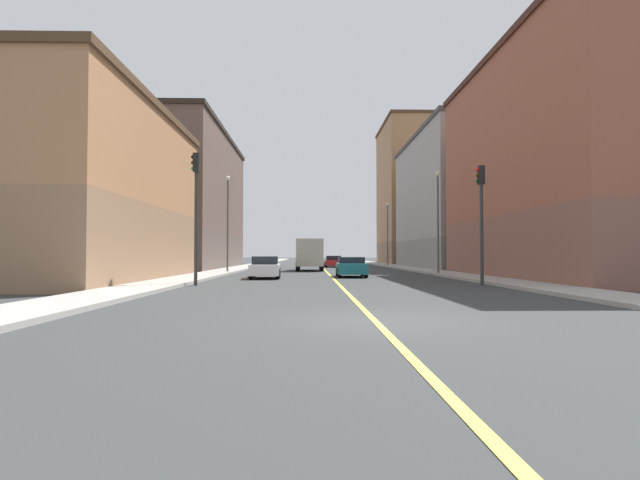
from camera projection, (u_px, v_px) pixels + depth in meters
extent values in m
plane|color=#323536|center=(374.00, 320.00, 11.28)|extent=(400.00, 400.00, 0.00)
cube|color=#9E9B93|center=(391.00, 266.00, 60.44)|extent=(2.52, 168.00, 0.15)
cube|color=#9E9B93|center=(251.00, 266.00, 60.07)|extent=(2.52, 168.00, 0.15)
cube|color=#E5D14C|center=(321.00, 266.00, 60.25)|extent=(0.16, 154.00, 0.01)
cube|color=brown|center=(588.00, 247.00, 30.47)|extent=(11.54, 21.08, 3.80)
cube|color=#93513D|center=(586.00, 137.00, 30.66)|extent=(11.54, 21.08, 9.75)
cube|color=#42241B|center=(585.00, 55.00, 30.80)|extent=(11.84, 21.38, 0.40)
cube|color=gray|center=(468.00, 254.00, 53.60)|extent=(11.54, 21.90, 3.02)
cube|color=#9E9993|center=(467.00, 190.00, 53.79)|extent=(11.54, 21.90, 10.76)
cube|color=#474442|center=(467.00, 138.00, 53.95)|extent=(11.84, 22.20, 0.40)
cube|color=#8F6B4F|center=(422.00, 253.00, 75.53)|extent=(11.54, 15.44, 3.28)
cube|color=#A8754C|center=(421.00, 184.00, 75.82)|extent=(11.54, 15.44, 17.46)
cube|color=#4B3422|center=(421.00, 126.00, 76.07)|extent=(11.84, 15.74, 0.40)
cube|color=#8F6B4F|center=(54.00, 244.00, 27.60)|extent=(11.54, 18.24, 4.11)
cube|color=#A8754C|center=(55.00, 159.00, 27.74)|extent=(11.54, 18.24, 5.30)
cube|color=#4B3422|center=(56.00, 108.00, 27.82)|extent=(11.84, 18.54, 0.40)
cube|color=brown|center=(170.00, 251.00, 50.62)|extent=(11.54, 23.89, 3.50)
cube|color=brown|center=(171.00, 186.00, 50.81)|extent=(11.54, 23.89, 9.73)
cube|color=#2B221D|center=(171.00, 137.00, 50.95)|extent=(11.84, 24.19, 0.40)
cylinder|color=#2D2D2D|center=(482.00, 235.00, 24.04)|extent=(0.16, 0.16, 4.84)
cube|color=black|center=(481.00, 175.00, 24.12)|extent=(0.28, 0.32, 0.90)
sphere|color=red|center=(478.00, 170.00, 24.12)|extent=(0.20, 0.20, 0.20)
sphere|color=#352204|center=(478.00, 175.00, 24.12)|extent=(0.20, 0.20, 0.20)
sphere|color=black|center=(478.00, 181.00, 24.11)|extent=(0.20, 0.20, 0.20)
cylinder|color=#2D2D2D|center=(196.00, 229.00, 23.75)|extent=(0.16, 0.16, 5.39)
cube|color=black|center=(196.00, 163.00, 23.84)|extent=(0.28, 0.32, 0.90)
sphere|color=#320404|center=(193.00, 157.00, 23.84)|extent=(0.20, 0.20, 0.20)
sphere|color=#352204|center=(193.00, 163.00, 23.83)|extent=(0.20, 0.20, 0.20)
sphere|color=green|center=(193.00, 169.00, 23.83)|extent=(0.20, 0.20, 0.20)
cylinder|color=#4C4C51|center=(438.00, 224.00, 36.08)|extent=(0.14, 0.14, 6.98)
sphere|color=#EAEACC|center=(438.00, 174.00, 36.18)|extent=(0.36, 0.36, 0.36)
cylinder|color=#4C4C51|center=(228.00, 226.00, 39.12)|extent=(0.14, 0.14, 7.12)
sphere|color=#EAEACC|center=(228.00, 178.00, 39.23)|extent=(0.36, 0.36, 0.36)
cylinder|color=#4C4C51|center=(388.00, 236.00, 59.22)|extent=(0.14, 0.14, 7.05)
sphere|color=#EAEACC|center=(388.00, 204.00, 59.32)|extent=(0.36, 0.36, 0.36)
cube|color=red|center=(333.00, 263.00, 56.99)|extent=(1.83, 4.59, 0.56)
cube|color=black|center=(333.00, 258.00, 56.90)|extent=(1.61, 1.95, 0.51)
cylinder|color=black|center=(326.00, 264.00, 58.39)|extent=(0.22, 0.64, 0.64)
cylinder|color=black|center=(340.00, 264.00, 58.42)|extent=(0.22, 0.64, 0.64)
cylinder|color=black|center=(326.00, 265.00, 55.54)|extent=(0.22, 0.64, 0.64)
cylinder|color=black|center=(341.00, 265.00, 55.58)|extent=(0.22, 0.64, 0.64)
cube|color=#196670|center=(351.00, 268.00, 32.64)|extent=(1.91, 4.19, 0.67)
cube|color=black|center=(351.00, 260.00, 32.62)|extent=(1.65, 1.88, 0.40)
cylinder|color=black|center=(338.00, 271.00, 33.92)|extent=(0.23, 0.64, 0.64)
cylinder|color=black|center=(362.00, 271.00, 33.93)|extent=(0.23, 0.64, 0.64)
cylinder|color=black|center=(339.00, 273.00, 31.34)|extent=(0.23, 0.64, 0.64)
cylinder|color=black|center=(366.00, 273.00, 31.35)|extent=(0.23, 0.64, 0.64)
cube|color=white|center=(265.00, 270.00, 30.72)|extent=(1.91, 4.23, 0.64)
cube|color=black|center=(265.00, 260.00, 30.75)|extent=(1.61, 1.84, 0.49)
cylinder|color=black|center=(254.00, 272.00, 31.96)|extent=(0.24, 0.65, 0.64)
cylinder|color=black|center=(279.00, 272.00, 32.05)|extent=(0.24, 0.65, 0.64)
cylinder|color=black|center=(251.00, 274.00, 29.38)|extent=(0.24, 0.65, 0.64)
cylinder|color=black|center=(278.00, 274.00, 29.48)|extent=(0.24, 0.65, 0.64)
cube|color=#23389E|center=(312.00, 260.00, 74.59)|extent=(1.84, 4.41, 0.64)
cube|color=black|center=(312.00, 257.00, 74.64)|extent=(1.59, 2.23, 0.44)
cylinder|color=black|center=(307.00, 262.00, 75.90)|extent=(0.23, 0.64, 0.64)
cylinder|color=black|center=(317.00, 262.00, 75.97)|extent=(0.23, 0.64, 0.64)
cylinder|color=black|center=(307.00, 262.00, 73.19)|extent=(0.23, 0.64, 0.64)
cylinder|color=black|center=(318.00, 262.00, 73.26)|extent=(0.23, 0.64, 0.64)
cube|color=navy|center=(310.00, 256.00, 47.44)|extent=(2.30, 1.83, 1.82)
cube|color=#B2B2A8|center=(310.00, 253.00, 43.98)|extent=(2.30, 4.32, 2.34)
cylinder|color=black|center=(299.00, 265.00, 47.07)|extent=(0.30, 0.90, 0.90)
cylinder|color=black|center=(321.00, 265.00, 47.11)|extent=(0.30, 0.90, 0.90)
cylinder|color=black|center=(298.00, 266.00, 43.01)|extent=(0.30, 0.90, 0.90)
cylinder|color=black|center=(322.00, 266.00, 43.05)|extent=(0.30, 0.90, 0.90)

